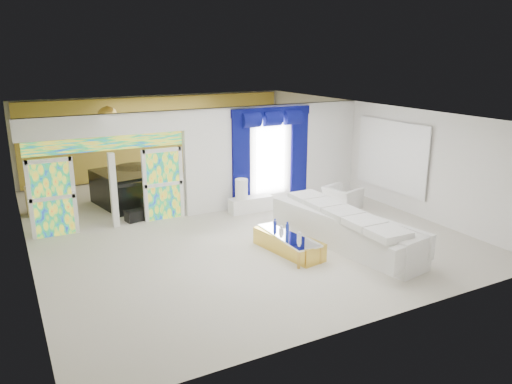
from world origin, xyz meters
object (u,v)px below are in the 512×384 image
armchair (342,197)px  coffee_table (288,244)px  grand_piano (127,188)px  console_table (251,204)px  white_sofa (343,230)px

armchair → coffee_table: bearing=110.8°
grand_piano → console_table: bearing=-49.7°
white_sofa → console_table: 3.51m
coffee_table → armchair: bearing=34.1°
coffee_table → white_sofa: bearing=-12.5°
armchair → grand_piano: bearing=45.9°
coffee_table → grand_piano: size_ratio=0.92×
console_table → armchair: armchair is taller
coffee_table → console_table: bearing=78.6°
white_sofa → coffee_table: bearing=157.8°
white_sofa → coffee_table: 1.40m
console_table → white_sofa: bearing=-78.2°
white_sofa → coffee_table: size_ratio=2.23×
console_table → grand_piano: grand_piano is taller
white_sofa → console_table: white_sofa is taller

